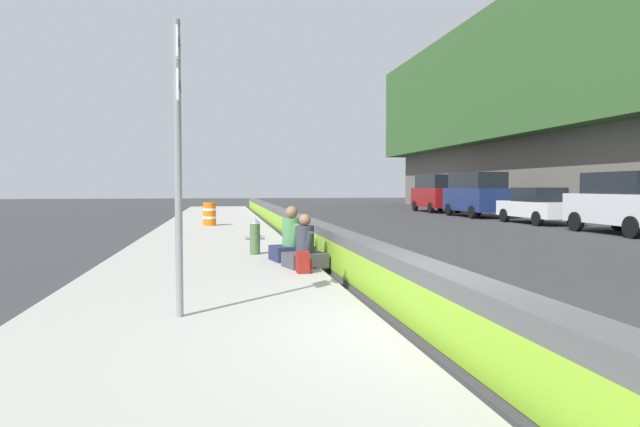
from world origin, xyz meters
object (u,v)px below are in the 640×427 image
(parked_car_fourth, at_px, (537,205))
(parked_car_midline, at_px, (476,194))
(parked_car_far, at_px, (436,193))
(parked_car_third, at_px, (626,202))
(fire_hydrant, at_px, (255,235))
(seated_person_middle, at_px, (292,243))
(seated_person_foreground, at_px, (305,250))
(backpack, at_px, (303,262))
(construction_barrel, at_px, (210,214))
(route_sign_post, at_px, (178,148))

(parked_car_fourth, height_order, parked_car_midline, parked_car_midline)
(parked_car_far, bearing_deg, parked_car_third, 179.83)
(parked_car_third, xyz_separation_m, parked_car_fourth, (5.85, -0.10, -0.32))
(fire_hydrant, distance_m, seated_person_middle, 1.42)
(fire_hydrant, bearing_deg, parked_car_far, -31.20)
(seated_person_foreground, xyz_separation_m, parked_car_third, (6.96, -12.91, 0.71))
(backpack, distance_m, parked_car_midline, 23.48)
(backpack, relative_size, parked_car_midline, 0.08)
(parked_car_third, bearing_deg, backpack, 120.44)
(parked_car_fourth, bearing_deg, parked_car_third, 178.99)
(seated_person_middle, height_order, parked_car_fourth, parked_car_fourth)
(backpack, xyz_separation_m, parked_car_fourth, (13.52, -13.15, 0.53))
(parked_car_midline, xyz_separation_m, parked_car_far, (6.26, -0.12, 0.00))
(seated_person_middle, bearing_deg, parked_car_far, -28.58)
(construction_barrel, xyz_separation_m, parked_car_far, (12.79, -15.09, 0.73))
(backpack, distance_m, parked_car_far, 28.95)
(parked_car_third, xyz_separation_m, parked_car_far, (18.13, -0.06, 0.17))
(route_sign_post, xyz_separation_m, fire_hydrant, (6.11, -1.28, -1.62))
(parked_car_midline, bearing_deg, seated_person_middle, 143.86)
(route_sign_post, distance_m, construction_barrel, 16.22)
(seated_person_middle, relative_size, parked_car_fourth, 0.26)
(route_sign_post, xyz_separation_m, parked_car_midline, (22.67, -14.98, -0.86))
(parked_car_fourth, xyz_separation_m, parked_car_far, (12.28, 0.05, 0.49))
(backpack, relative_size, parked_car_third, 0.08)
(route_sign_post, distance_m, parked_car_third, 18.55)
(parked_car_third, bearing_deg, parked_car_fourth, -1.01)
(seated_person_foreground, bearing_deg, seated_person_middle, 7.03)
(seated_person_foreground, height_order, parked_car_fourth, parked_car_fourth)
(route_sign_post, relative_size, fire_hydrant, 4.09)
(fire_hydrant, height_order, backpack, fire_hydrant)
(parked_car_third, xyz_separation_m, parked_car_midline, (11.87, 0.06, 0.17))
(construction_barrel, bearing_deg, seated_person_middle, -169.94)
(seated_person_middle, height_order, parked_car_midline, parked_car_midline)
(parked_car_fourth, bearing_deg, parked_car_midline, 1.56)
(parked_car_third, relative_size, parked_car_fourth, 1.07)
(fire_hydrant, relative_size, parked_car_third, 0.18)
(construction_barrel, xyz_separation_m, parked_car_fourth, (0.51, -15.14, 0.24))
(seated_person_middle, xyz_separation_m, construction_barrel, (11.25, 2.00, 0.11))
(seated_person_middle, distance_m, construction_barrel, 11.43)
(parked_car_third, height_order, parked_car_midline, parked_car_midline)
(backpack, height_order, construction_barrel, construction_barrel)
(seated_person_middle, bearing_deg, route_sign_post, 157.76)
(fire_hydrant, distance_m, seated_person_foreground, 2.43)
(construction_barrel, distance_m, parked_car_third, 15.97)
(parked_car_fourth, height_order, parked_car_far, parked_car_far)
(construction_barrel, distance_m, parked_car_far, 19.80)
(fire_hydrant, xyz_separation_m, parked_car_midline, (16.56, -13.70, 0.77))
(fire_hydrant, distance_m, backpack, 3.07)
(parked_car_far, bearing_deg, construction_barrel, 130.27)
(seated_person_middle, distance_m, parked_car_fourth, 17.64)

